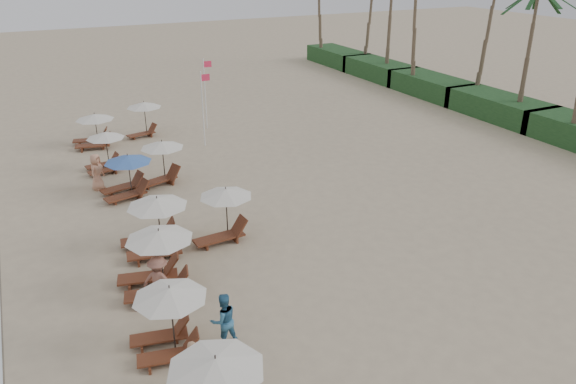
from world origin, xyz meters
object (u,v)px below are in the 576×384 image
lounger_station_1 (166,319)px  lounger_station_3 (153,227)px  lounger_station_6 (92,131)px  inland_station_0 (222,212)px  lounger_station_5 (104,151)px  beachgoer_near (195,367)px  lounger_station_4 (125,176)px  lounger_station_2 (154,264)px  inland_station_1 (159,160)px  beachgoer_far_b (97,172)px  flag_pole_near (203,106)px  beachgoer_mid_b (159,281)px  inland_station_2 (143,115)px  beachgoer_mid_a (224,320)px

lounger_station_1 → lounger_station_3: lounger_station_3 is taller
lounger_station_6 → inland_station_0: 15.28m
lounger_station_5 → beachgoer_near: (-0.66, -18.29, -0.33)m
lounger_station_4 → beachgoer_near: (-0.99, -14.36, -0.23)m
lounger_station_2 → inland_station_1: 10.15m
lounger_station_4 → lounger_station_6: 8.54m
lounger_station_2 → lounger_station_4: size_ratio=1.06×
lounger_station_5 → lounger_station_6: 4.60m
lounger_station_6 → beachgoer_far_b: (-0.84, -7.05, -0.07)m
lounger_station_5 → flag_pole_near: size_ratio=0.50×
lounger_station_6 → beachgoer_far_b: size_ratio=1.43×
lounger_station_3 → beachgoer_mid_b: size_ratio=1.51×
lounger_station_4 → flag_pole_near: flag_pole_near is taller
inland_station_2 → flag_pole_near: size_ratio=0.56×
lounger_station_3 → lounger_station_4: (0.11, 6.13, -0.08)m
lounger_station_1 → lounger_station_4: 12.44m
lounger_station_5 → beachgoer_mid_b: (-0.49, -13.78, -0.21)m
lounger_station_1 → inland_station_2: size_ratio=0.96×
lounger_station_3 → lounger_station_5: 10.07m
beachgoer_mid_b → beachgoer_far_b: size_ratio=0.98×
inland_station_2 → beachgoer_near: (-4.04, -23.60, -0.63)m
lounger_station_5 → inland_station_0: lounger_station_5 is taller
beachgoer_near → lounger_station_6: bearing=77.9°
beachgoer_mid_b → lounger_station_3: bearing=-62.4°
beachgoer_mid_a → beachgoer_mid_b: beachgoer_mid_b is taller
lounger_station_6 → lounger_station_5: bearing=-90.8°
inland_station_1 → flag_pole_near: size_ratio=0.61×
inland_station_1 → flag_pole_near: 6.35m
lounger_station_1 → inland_station_2: lounger_station_1 is taller
lounger_station_6 → beachgoer_far_b: lounger_station_6 is taller
flag_pole_near → lounger_station_3: bearing=-117.5°
beachgoer_mid_a → beachgoer_far_b: size_ratio=0.94×
lounger_station_5 → inland_station_2: 6.30m
inland_station_0 → beachgoer_near: inland_station_0 is taller
inland_station_0 → beachgoer_near: (-3.73, -7.91, -0.47)m
lounger_station_4 → lounger_station_5: (-0.33, 3.93, 0.11)m
lounger_station_6 → inland_station_0: (3.00, -14.98, 0.27)m
inland_station_2 → lounger_station_6: bearing=-167.8°
lounger_station_6 → flag_pole_near: 7.09m
inland_station_1 → inland_station_0: bearing=-83.8°
lounger_station_1 → beachgoer_far_b: (0.13, 13.86, -0.25)m
beachgoer_far_b → flag_pole_near: bearing=-22.2°
lounger_station_4 → inland_station_2: inland_station_2 is taller
lounger_station_1 → beachgoer_mid_b: 2.59m
lounger_station_6 → inland_station_2: 3.42m
inland_station_1 → flag_pole_near: (4.02, 4.75, 1.28)m
lounger_station_4 → beachgoer_mid_b: bearing=-94.8°
inland_station_0 → beachgoer_mid_b: 4.92m
lounger_station_5 → beachgoer_mid_b: bearing=-92.0°
beachgoer_near → beachgoer_far_b: size_ratio=0.86×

